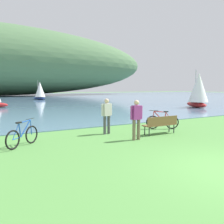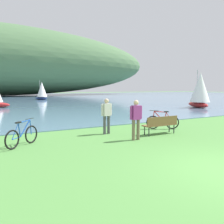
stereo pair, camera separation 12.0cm
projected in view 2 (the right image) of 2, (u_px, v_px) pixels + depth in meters
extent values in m
cube|color=#5B7F9E|center=(15.00, 98.00, 48.17)|extent=(180.00, 80.00, 0.04)
cube|color=brown|center=(160.00, 125.00, 11.26)|extent=(1.80, 0.49, 0.05)
cube|color=brown|center=(163.00, 121.00, 11.06)|extent=(1.80, 0.05, 0.40)
cylinder|color=#2D2D33|center=(145.00, 130.00, 11.07)|extent=(0.05, 0.05, 0.45)
cylinder|color=#2D2D33|center=(169.00, 128.00, 11.80)|extent=(0.05, 0.05, 0.45)
cylinder|color=#2D2D33|center=(149.00, 131.00, 10.78)|extent=(0.05, 0.05, 0.45)
cylinder|color=#2D2D33|center=(174.00, 129.00, 11.51)|extent=(0.05, 0.05, 0.45)
torus|color=black|center=(31.00, 134.00, 9.45)|extent=(0.58, 0.52, 0.72)
torus|color=black|center=(12.00, 140.00, 8.46)|extent=(0.58, 0.52, 0.72)
cylinder|color=#1E4CB2|center=(25.00, 128.00, 9.10)|extent=(0.48, 0.43, 0.61)
cylinder|color=#1E4CB2|center=(24.00, 121.00, 9.03)|extent=(0.52, 0.46, 0.09)
cylinder|color=#1E4CB2|center=(19.00, 130.00, 8.79)|extent=(0.12, 0.11, 0.54)
cylinder|color=#1E4CB2|center=(16.00, 138.00, 8.66)|extent=(0.34, 0.30, 0.05)
cylinder|color=#1E4CB2|center=(15.00, 131.00, 8.60)|extent=(0.30, 0.26, 0.56)
cylinder|color=#1E4CB2|center=(31.00, 127.00, 9.39)|extent=(0.09, 0.08, 0.60)
cube|color=black|center=(18.00, 122.00, 8.73)|extent=(0.25, 0.23, 0.05)
cylinder|color=black|center=(30.00, 119.00, 9.33)|extent=(0.38, 0.34, 0.02)
torus|color=black|center=(153.00, 122.00, 12.70)|extent=(0.65, 0.42, 0.72)
torus|color=black|center=(172.00, 122.00, 12.67)|extent=(0.65, 0.42, 0.72)
cylinder|color=red|center=(159.00, 117.00, 12.66)|extent=(0.55, 0.35, 0.61)
cylinder|color=red|center=(160.00, 112.00, 12.63)|extent=(0.59, 0.37, 0.09)
cylinder|color=red|center=(165.00, 117.00, 12.66)|extent=(0.13, 0.10, 0.54)
cylinder|color=red|center=(168.00, 122.00, 12.68)|extent=(0.38, 0.24, 0.05)
cylinder|color=red|center=(169.00, 117.00, 12.65)|extent=(0.33, 0.21, 0.56)
cylinder|color=red|center=(153.00, 117.00, 12.67)|extent=(0.09, 0.07, 0.60)
cube|color=black|center=(166.00, 112.00, 12.62)|extent=(0.26, 0.21, 0.05)
cylinder|color=black|center=(154.00, 111.00, 12.64)|extent=(0.43, 0.26, 0.02)
cylinder|color=#4C4C51|center=(105.00, 125.00, 11.24)|extent=(0.14, 0.14, 0.88)
cylinder|color=#4C4C51|center=(109.00, 125.00, 11.39)|extent=(0.14, 0.14, 0.88)
cube|color=silver|center=(107.00, 110.00, 11.24)|extent=(0.41, 0.27, 0.60)
sphere|color=beige|center=(107.00, 101.00, 11.19)|extent=(0.22, 0.22, 0.22)
cylinder|color=silver|center=(102.00, 110.00, 11.08)|extent=(0.09, 0.09, 0.56)
cylinder|color=silver|center=(111.00, 109.00, 11.39)|extent=(0.09, 0.09, 0.56)
cylinder|color=#72604C|center=(134.00, 130.00, 9.95)|extent=(0.14, 0.14, 0.88)
cylinder|color=#72604C|center=(138.00, 130.00, 10.07)|extent=(0.14, 0.14, 0.88)
cube|color=#9E338C|center=(136.00, 113.00, 9.94)|extent=(0.38, 0.22, 0.60)
sphere|color=beige|center=(136.00, 103.00, 9.89)|extent=(0.22, 0.22, 0.22)
cylinder|color=#9E338C|center=(131.00, 113.00, 9.81)|extent=(0.09, 0.09, 0.56)
cylinder|color=#9E338C|center=(141.00, 112.00, 10.06)|extent=(0.09, 0.09, 0.56)
ellipsoid|color=navy|center=(41.00, 98.00, 42.64)|extent=(2.21, 3.02, 0.52)
cylinder|color=#B2B2B2|center=(40.00, 89.00, 42.58)|extent=(0.07, 0.07, 2.99)
cone|color=white|center=(42.00, 89.00, 42.33)|extent=(2.42, 2.42, 2.70)
ellipsoid|color=#B22323|center=(198.00, 105.00, 26.04)|extent=(1.97, 3.68, 0.62)
cylinder|color=#B2B2B2|center=(197.00, 86.00, 26.09)|extent=(0.09, 0.09, 3.55)
cone|color=white|center=(200.00, 87.00, 25.52)|extent=(2.62, 2.62, 3.19)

